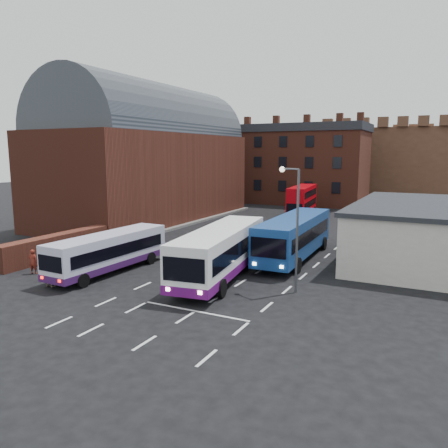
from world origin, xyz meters
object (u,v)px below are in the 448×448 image
at_px(bus_red_double, 302,200).
at_px(bus_blue, 294,234).
at_px(street_lamp, 294,218).
at_px(pedestrian_beige, 49,274).
at_px(bus_white_outbound, 109,250).
at_px(bus_white_inbound, 221,249).
at_px(pedestrian_red, 33,262).

bearing_deg(bus_red_double, bus_blue, 99.19).
relative_size(street_lamp, pedestrian_beige, 4.72).
distance_m(bus_white_outbound, pedestrian_beige, 4.30).
height_order(bus_white_outbound, pedestrian_beige, bus_white_outbound).
height_order(bus_white_outbound, bus_blue, bus_blue).
xyz_separation_m(bus_white_inbound, pedestrian_beige, (-8.27, -6.35, -1.12)).
bearing_deg(pedestrian_beige, bus_blue, -138.05).
bearing_deg(pedestrian_red, bus_white_outbound, -167.34).
distance_m(bus_red_double, pedestrian_beige, 35.90).
relative_size(bus_blue, pedestrian_beige, 7.78).
bearing_deg(bus_white_outbound, pedestrian_red, -146.08).
distance_m(pedestrian_red, pedestrian_beige, 3.50).
height_order(street_lamp, pedestrian_red, street_lamp).
xyz_separation_m(bus_white_inbound, pedestrian_red, (-11.44, -4.87, -1.05)).
bearing_deg(bus_white_outbound, street_lamp, 8.89).
xyz_separation_m(street_lamp, pedestrian_beige, (-13.28, -5.63, -3.56)).
height_order(bus_red_double, pedestrian_red, bus_red_double).
relative_size(bus_white_outbound, bus_blue, 0.81).
bearing_deg(bus_blue, pedestrian_red, 38.03).
height_order(bus_white_inbound, street_lamp, street_lamp).
bearing_deg(street_lamp, bus_white_inbound, 171.74).
distance_m(bus_blue, street_lamp, 8.32).
relative_size(bus_white_outbound, pedestrian_beige, 6.32).
height_order(bus_white_outbound, bus_red_double, bus_red_double).
bearing_deg(pedestrian_beige, bus_white_outbound, -112.45).
bearing_deg(street_lamp, bus_blue, 107.35).
distance_m(bus_white_inbound, bus_blue, 7.36).
xyz_separation_m(bus_white_outbound, pedestrian_beige, (-1.02, -4.11, -0.77)).
relative_size(bus_white_inbound, bus_red_double, 1.25).
distance_m(street_lamp, pedestrian_red, 17.32).
xyz_separation_m(bus_white_inbound, bus_blue, (2.64, 6.87, 0.01)).
distance_m(bus_white_outbound, bus_white_inbound, 7.60).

